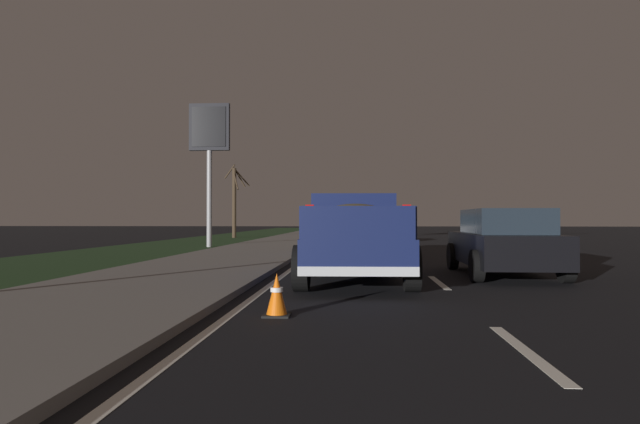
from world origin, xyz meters
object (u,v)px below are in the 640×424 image
sedan_silver (353,229)px  gas_price_sign (209,139)px  pickup_truck (354,234)px  sedan_black (503,242)px  sedan_tan (354,226)px  bare_tree_far (235,199)px  traffic_cone_near (277,295)px  sedan_blue (355,234)px

sedan_silver → gas_price_sign: size_ratio=0.66×
pickup_truck → sedan_black: bearing=-71.0°
sedan_tan → sedan_silver: bearing=-179.8°
sedan_tan → sedan_silver: 11.45m
bare_tree_far → traffic_cone_near: bare_tree_far is taller
sedan_blue → gas_price_sign: size_ratio=0.66×
sedan_black → gas_price_sign: size_ratio=0.66×
pickup_truck → traffic_cone_near: (-4.43, 1.00, -0.70)m
sedan_silver → pickup_truck: bearing=-179.4°
pickup_truck → sedan_blue: bearing=0.2°
sedan_black → traffic_cone_near: 7.19m
pickup_truck → sedan_black: size_ratio=1.24×
gas_price_sign → bare_tree_far: gas_price_sign is taller
sedan_tan → sedan_blue: same height
sedan_black → gas_price_sign: 16.50m
sedan_tan → gas_price_sign: gas_price_sign is taller
sedan_tan → traffic_cone_near: 33.05m
pickup_truck → sedan_tan: bearing=0.5°
sedan_tan → traffic_cone_near: size_ratio=7.59×
gas_price_sign → pickup_truck: bearing=-152.8°
sedan_blue → traffic_cone_near: size_ratio=7.61×
sedan_blue → traffic_cone_near: 12.01m
sedan_black → sedan_blue: size_ratio=1.00×
sedan_tan → sedan_blue: (-21.08, -0.20, 0.00)m
traffic_cone_near → gas_price_sign: bearing=18.2°
sedan_black → gas_price_sign: (12.15, 10.31, 4.26)m
sedan_silver → sedan_blue: bearing=-179.1°
traffic_cone_near → sedan_blue: bearing=-4.7°
sedan_tan → traffic_cone_near: sedan_tan is taller
gas_price_sign → traffic_cone_near: bearing=-161.8°
sedan_tan → gas_price_sign: 17.19m
sedan_silver → sedan_blue: (-9.63, -0.16, 0.00)m
sedan_black → bare_tree_far: bare_tree_far is taller
sedan_tan → bare_tree_far: bearing=106.6°
sedan_black → sedan_tan: 27.67m
sedan_black → sedan_blue: same height
pickup_truck → sedan_blue: (7.53, 0.03, -0.20)m
pickup_truck → traffic_cone_near: pickup_truck is taller
sedan_black → traffic_cone_near: size_ratio=7.60×
bare_tree_far → traffic_cone_near: 31.57m
pickup_truck → traffic_cone_near: bearing=167.3°
pickup_truck → sedan_black: 3.66m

